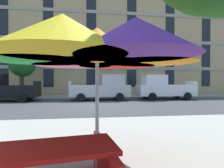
{
  "coord_description": "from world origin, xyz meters",
  "views": [
    {
      "loc": [
        -0.34,
        -11.95,
        1.61
      ],
      "look_at": [
        1.63,
        3.2,
        1.4
      ],
      "focal_mm": 29.1,
      "sensor_mm": 36.0,
      "label": 1
    }
  ],
  "objects_px": {
    "pickup_white": "(163,88)",
    "patio_umbrella": "(97,47)",
    "pickup_silver": "(103,88)",
    "street_tree_left": "(23,61)",
    "pickup_black": "(2,89)"
  },
  "relations": [
    {
      "from": "pickup_white",
      "to": "patio_umbrella",
      "type": "distance_m",
      "value": 14.34
    },
    {
      "from": "pickup_silver",
      "to": "street_tree_left",
      "type": "bearing_deg",
      "value": 158.7
    },
    {
      "from": "street_tree_left",
      "to": "patio_umbrella",
      "type": "distance_m",
      "value": 16.98
    },
    {
      "from": "pickup_black",
      "to": "pickup_silver",
      "type": "bearing_deg",
      "value": 0.0
    },
    {
      "from": "street_tree_left",
      "to": "pickup_white",
      "type": "bearing_deg",
      "value": -12.72
    },
    {
      "from": "patio_umbrella",
      "to": "street_tree_left",
      "type": "bearing_deg",
      "value": 112.45
    },
    {
      "from": "pickup_white",
      "to": "pickup_silver",
      "type": "bearing_deg",
      "value": 180.0
    },
    {
      "from": "street_tree_left",
      "to": "patio_umbrella",
      "type": "bearing_deg",
      "value": -67.55
    },
    {
      "from": "pickup_black",
      "to": "patio_umbrella",
      "type": "relative_size",
      "value": 1.54
    },
    {
      "from": "pickup_black",
      "to": "pickup_white",
      "type": "xyz_separation_m",
      "value": [
        13.58,
        0.0,
        0.0
      ]
    },
    {
      "from": "pickup_silver",
      "to": "street_tree_left",
      "type": "distance_m",
      "value": 8.49
    },
    {
      "from": "pickup_black",
      "to": "street_tree_left",
      "type": "xyz_separation_m",
      "value": [
        0.56,
        2.94,
        2.57
      ]
    },
    {
      "from": "pickup_silver",
      "to": "patio_umbrella",
      "type": "bearing_deg",
      "value": -94.85
    },
    {
      "from": "pickup_black",
      "to": "pickup_silver",
      "type": "height_order",
      "value": "same"
    },
    {
      "from": "pickup_silver",
      "to": "patio_umbrella",
      "type": "height_order",
      "value": "patio_umbrella"
    }
  ]
}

